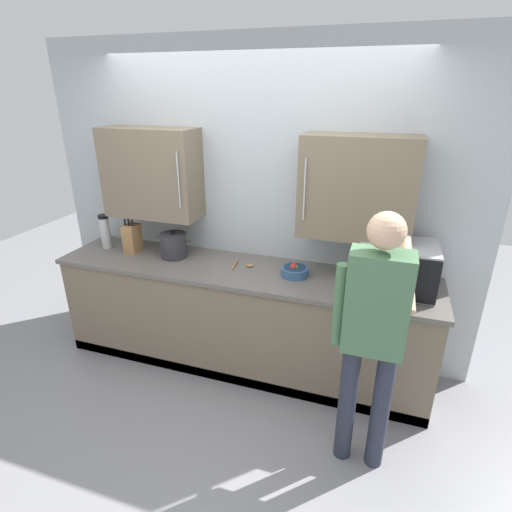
% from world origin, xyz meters
% --- Properties ---
extents(ground_plane, '(9.33, 9.33, 0.00)m').
position_xyz_m(ground_plane, '(0.00, 0.00, 0.00)').
color(ground_plane, gray).
extents(back_wall_tiled, '(3.70, 0.44, 2.63)m').
position_xyz_m(back_wall_tiled, '(0.00, 1.03, 1.39)').
color(back_wall_tiled, '#B2BCC1').
rests_on(back_wall_tiled, ground_plane).
extents(counter_unit, '(3.10, 0.67, 0.90)m').
position_xyz_m(counter_unit, '(0.00, 0.71, 0.45)').
color(counter_unit, '#756651').
rests_on(counter_unit, ground_plane).
extents(microwave_oven, '(0.53, 0.46, 0.34)m').
position_xyz_m(microwave_oven, '(1.15, 0.75, 1.07)').
color(microwave_oven, '#B7BABF').
rests_on(microwave_oven, counter_unit).
extents(stock_pot, '(0.33, 0.23, 0.24)m').
position_xyz_m(stock_pot, '(-0.63, 0.77, 1.00)').
color(stock_pot, '#2D2D33').
rests_on(stock_pot, counter_unit).
extents(fruit_bowl, '(0.21, 0.21, 0.10)m').
position_xyz_m(fruit_bowl, '(0.44, 0.73, 0.94)').
color(fruit_bowl, '#335684').
rests_on(fruit_bowl, counter_unit).
extents(thermos_flask, '(0.09, 0.09, 0.31)m').
position_xyz_m(thermos_flask, '(-1.31, 0.77, 1.06)').
color(thermos_flask, '#B7BABF').
rests_on(thermos_flask, counter_unit).
extents(wooden_spoon, '(0.18, 0.19, 0.02)m').
position_xyz_m(wooden_spoon, '(0.00, 0.77, 0.91)').
color(wooden_spoon, '#A37547').
rests_on(wooden_spoon, counter_unit).
extents(knife_block, '(0.11, 0.15, 0.32)m').
position_xyz_m(knife_block, '(-1.03, 0.76, 1.03)').
color(knife_block, '#A37547').
rests_on(knife_block, counter_unit).
extents(person_figure, '(0.44, 0.55, 1.68)m').
position_xyz_m(person_figure, '(1.07, 0.01, 1.00)').
color(person_figure, '#282D3D').
rests_on(person_figure, ground_plane).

